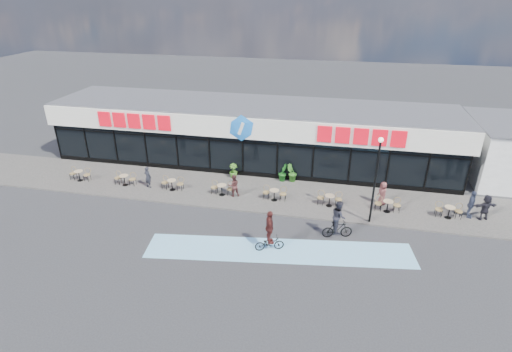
# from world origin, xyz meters

# --- Properties ---
(ground) EXTENTS (120.00, 120.00, 0.00)m
(ground) POSITION_xyz_m (0.00, 0.00, 0.00)
(ground) COLOR #28282B
(ground) RESTS_ON ground
(sidewalk) EXTENTS (44.00, 5.00, 0.10)m
(sidewalk) POSITION_xyz_m (0.00, 4.50, 0.05)
(sidewalk) COLOR #59544F
(sidewalk) RESTS_ON ground
(bike_lane) EXTENTS (14.17, 4.13, 0.01)m
(bike_lane) POSITION_xyz_m (4.00, -1.50, 0.01)
(bike_lane) COLOR #76B9DF
(bike_lane) RESTS_ON ground
(building) EXTENTS (30.60, 6.57, 4.75)m
(building) POSITION_xyz_m (-0.00, 9.93, 2.34)
(building) COLOR black
(building) RESTS_ON ground
(lamp_post) EXTENTS (0.28, 0.28, 5.23)m
(lamp_post) POSITION_xyz_m (8.77, 2.30, 3.20)
(lamp_post) COLOR black
(lamp_post) RESTS_ON sidewalk
(bistro_set_0) EXTENTS (1.54, 0.62, 0.90)m
(bistro_set_0) POSITION_xyz_m (-11.15, 3.79, 0.56)
(bistro_set_0) COLOR tan
(bistro_set_0) RESTS_ON sidewalk
(bistro_set_1) EXTENTS (1.54, 0.62, 0.90)m
(bistro_set_1) POSITION_xyz_m (-7.65, 3.79, 0.56)
(bistro_set_1) COLOR tan
(bistro_set_1) RESTS_ON sidewalk
(bistro_set_2) EXTENTS (1.54, 0.62, 0.90)m
(bistro_set_2) POSITION_xyz_m (-4.14, 3.79, 0.56)
(bistro_set_2) COLOR tan
(bistro_set_2) RESTS_ON sidewalk
(bistro_set_3) EXTENTS (1.54, 0.62, 0.90)m
(bistro_set_3) POSITION_xyz_m (-0.64, 3.79, 0.56)
(bistro_set_3) COLOR tan
(bistro_set_3) RESTS_ON sidewalk
(bistro_set_4) EXTENTS (1.54, 0.62, 0.90)m
(bistro_set_4) POSITION_xyz_m (2.86, 3.79, 0.56)
(bistro_set_4) COLOR tan
(bistro_set_4) RESTS_ON sidewalk
(bistro_set_5) EXTENTS (1.54, 0.62, 0.90)m
(bistro_set_5) POSITION_xyz_m (6.37, 3.79, 0.56)
(bistro_set_5) COLOR tan
(bistro_set_5) RESTS_ON sidewalk
(bistro_set_6) EXTENTS (1.54, 0.62, 0.90)m
(bistro_set_6) POSITION_xyz_m (9.87, 3.79, 0.56)
(bistro_set_6) COLOR tan
(bistro_set_6) RESTS_ON sidewalk
(bistro_set_7) EXTENTS (1.54, 0.62, 0.90)m
(bistro_set_7) POSITION_xyz_m (13.37, 3.79, 0.56)
(bistro_set_7) COLOR tan
(bistro_set_7) RESTS_ON sidewalk
(potted_plant_left) EXTENTS (0.81, 0.81, 1.03)m
(potted_plant_left) POSITION_xyz_m (-0.59, 6.50, 0.62)
(potted_plant_left) COLOR #34631C
(potted_plant_left) RESTS_ON sidewalk
(potted_plant_mid) EXTENTS (0.68, 0.78, 1.23)m
(potted_plant_mid) POSITION_xyz_m (2.96, 6.71, 0.71)
(potted_plant_mid) COLOR #1B5E1B
(potted_plant_mid) RESTS_ON sidewalk
(potted_plant_right) EXTENTS (0.92, 0.88, 1.30)m
(potted_plant_right) POSITION_xyz_m (3.60, 6.69, 0.75)
(potted_plant_right) COLOR #2A641C
(potted_plant_right) RESTS_ON sidewalk
(patron_left) EXTENTS (0.64, 0.52, 1.52)m
(patron_left) POSITION_xyz_m (-5.89, 3.77, 0.86)
(patron_left) COLOR #22222A
(patron_left) RESTS_ON sidewalk
(patron_right) EXTENTS (0.90, 0.82, 1.51)m
(patron_right) POSITION_xyz_m (0.17, 3.75, 0.86)
(patron_right) COLOR #4D2828
(patron_right) RESTS_ON sidewalk
(pedestrian_a) EXTENTS (0.76, 0.89, 1.55)m
(pedestrian_a) POSITION_xyz_m (9.59, 4.60, 0.87)
(pedestrian_a) COLOR brown
(pedestrian_a) RESTS_ON sidewalk
(pedestrian_b) EXTENTS (0.72, 1.10, 1.74)m
(pedestrian_b) POSITION_xyz_m (14.59, 4.04, 0.97)
(pedestrian_b) COLOR #31374C
(pedestrian_b) RESTS_ON sidewalk
(pedestrian_c) EXTENTS (1.55, 0.86, 1.60)m
(pedestrian_c) POSITION_xyz_m (15.35, 3.98, 0.90)
(pedestrian_c) COLOR black
(pedestrian_c) RESTS_ON sidewalk
(cyclist_a) EXTENTS (1.63, 1.19, 2.33)m
(cyclist_a) POSITION_xyz_m (3.49, -1.52, 0.98)
(cyclist_a) COLOR black
(cyclist_a) RESTS_ON ground
(cyclist_b) EXTENTS (1.76, 1.03, 2.27)m
(cyclist_b) POSITION_xyz_m (6.93, 0.40, 1.00)
(cyclist_b) COLOR black
(cyclist_b) RESTS_ON ground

